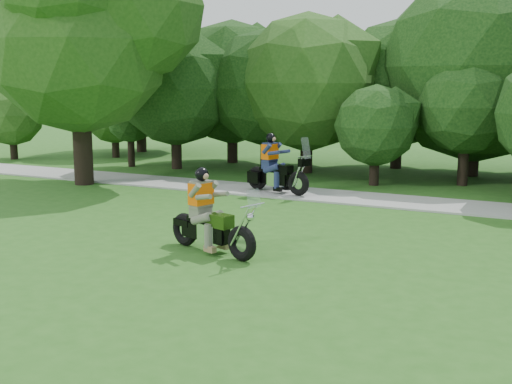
% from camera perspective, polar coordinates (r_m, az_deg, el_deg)
% --- Properties ---
extents(ground, '(100.00, 100.00, 0.00)m').
position_cam_1_polar(ground, '(12.97, 1.49, -6.72)').
color(ground, '#285D1A').
rests_on(ground, ground).
extents(walkway, '(60.00, 2.20, 0.06)m').
position_cam_1_polar(walkway, '(20.31, 10.98, -0.71)').
color(walkway, gray).
rests_on(walkway, ground).
extents(tree_line, '(40.05, 11.50, 7.89)m').
position_cam_1_polar(tree_line, '(25.97, 17.38, 9.38)').
color(tree_line, black).
rests_on(tree_line, ground).
extents(big_tree_west, '(8.64, 6.56, 9.96)m').
position_cam_1_polar(big_tree_west, '(24.09, -15.13, 14.45)').
color(big_tree_west, black).
rests_on(big_tree_west, ground).
extents(chopper_motorcycle, '(2.55, 1.20, 1.86)m').
position_cam_1_polar(chopper_motorcycle, '(13.98, -4.28, -2.62)').
color(chopper_motorcycle, black).
rests_on(chopper_motorcycle, ground).
extents(touring_motorcycle, '(2.52, 1.24, 1.95)m').
position_cam_1_polar(touring_motorcycle, '(21.11, 1.59, 1.89)').
color(touring_motorcycle, black).
rests_on(touring_motorcycle, walkway).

